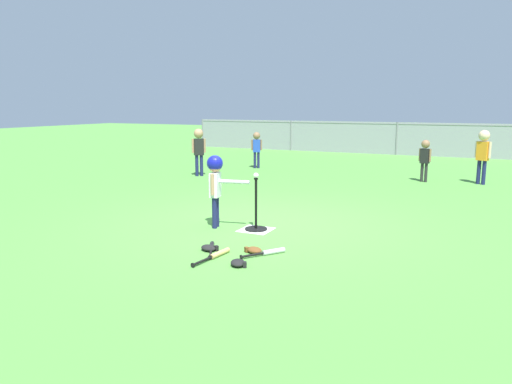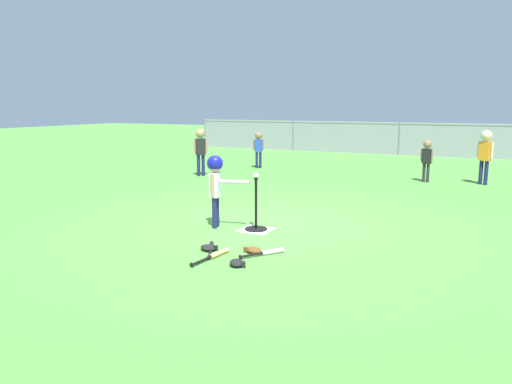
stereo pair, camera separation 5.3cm
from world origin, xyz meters
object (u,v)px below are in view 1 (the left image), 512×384
object	(u,v)px
spare_bat_wood	(216,255)
glove_near_bats	(238,263)
baseball_on_tee	(256,175)
fielder_near_left	(257,145)
glove_tossed_aside	(254,250)
spare_bat_black	(211,248)
fielder_deep_center	(483,150)
batter_child	(216,177)
batting_tee	(256,221)
spare_bat_silver	(269,252)
fielder_deep_right	(199,146)
glove_by_plate	(209,248)
fielder_deep_left	(425,155)

from	to	relation	value
spare_bat_wood	glove_near_bats	world-z (taller)	glove_near_bats
baseball_on_tee	glove_near_bats	size ratio (longest dim) A/B	0.27
fielder_near_left	glove_near_bats	distance (m)	8.47
glove_tossed_aside	spare_bat_black	bearing A→B (deg)	-164.87
baseball_on_tee	spare_bat_black	bearing A→B (deg)	-93.26
fielder_deep_center	glove_tossed_aside	distance (m)	7.25
batter_child	spare_bat_black	distance (m)	1.35
batting_tee	spare_bat_wood	bearing A→B (deg)	-84.67
spare_bat_silver	fielder_near_left	bearing A→B (deg)	116.51
glove_near_bats	glove_tossed_aside	distance (m)	0.52
batter_child	spare_bat_wood	distance (m)	1.59
fielder_near_left	spare_bat_black	xyz separation A→B (m)	(2.88, -7.34, -0.62)
fielder_deep_right	spare_bat_black	bearing A→B (deg)	-56.64
spare_bat_black	spare_bat_wood	bearing A→B (deg)	-47.95
baseball_on_tee	fielder_deep_right	size ratio (longest dim) A/B	0.06
spare_bat_silver	fielder_deep_center	bearing A→B (deg)	72.36
glove_by_plate	spare_bat_silver	bearing A→B (deg)	13.22
fielder_deep_center	fielder_deep_left	size ratio (longest dim) A/B	1.25
baseball_on_tee	batter_child	xyz separation A→B (m)	(-0.58, -0.12, -0.04)
batting_tee	glove_tossed_aside	bearing A→B (deg)	-65.73
baseball_on_tee	fielder_deep_right	world-z (taller)	fielder_deep_right
batter_child	spare_bat_wood	xyz separation A→B (m)	(0.71, -1.23, -0.72)
spare_bat_black	glove_by_plate	xyz separation A→B (m)	(-0.02, -0.02, 0.01)
batter_child	glove_by_plate	size ratio (longest dim) A/B	3.92
fielder_deep_right	glove_near_bats	xyz separation A→B (m)	(4.07, -5.70, -0.72)
fielder_near_left	glove_by_plate	world-z (taller)	fielder_near_left
batter_child	glove_tossed_aside	size ratio (longest dim) A/B	3.88
batter_child	spare_bat_wood	world-z (taller)	batter_child
batter_child	glove_near_bats	world-z (taller)	batter_child
batting_tee	spare_bat_black	world-z (taller)	batting_tee
fielder_deep_right	glove_by_plate	xyz separation A→B (m)	(3.48, -5.35, -0.72)
baseball_on_tee	spare_bat_black	world-z (taller)	baseball_on_tee
fielder_deep_center	glove_by_plate	size ratio (longest dim) A/B	4.49
batting_tee	fielder_deep_right	world-z (taller)	fielder_deep_right
baseball_on_tee	fielder_deep_left	bearing A→B (deg)	74.05
baseball_on_tee	batter_child	distance (m)	0.59
spare_bat_black	spare_bat_silver	bearing A→B (deg)	12.12
fielder_near_left	glove_near_bats	world-z (taller)	fielder_near_left
glove_near_bats	batter_child	bearing A→B (deg)	127.89
glove_tossed_aside	fielder_deep_right	bearing A→B (deg)	127.77
spare_bat_silver	spare_bat_black	distance (m)	0.72
fielder_deep_right	spare_bat_wood	world-z (taller)	fielder_deep_right
batting_tee	glove_near_bats	world-z (taller)	batting_tee
fielder_deep_left	spare_bat_black	world-z (taller)	fielder_deep_left
fielder_deep_center	glove_near_bats	size ratio (longest dim) A/B	4.46
glove_tossed_aside	glove_near_bats	bearing A→B (deg)	-84.28
spare_bat_black	glove_tossed_aside	world-z (taller)	glove_tossed_aside
batting_tee	glove_near_bats	distance (m)	1.59
baseball_on_tee	spare_bat_silver	xyz separation A→B (m)	(0.64, -0.98, -0.76)
fielder_deep_right	spare_bat_silver	size ratio (longest dim) A/B	2.28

